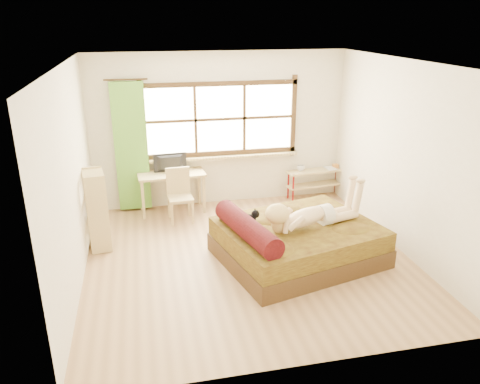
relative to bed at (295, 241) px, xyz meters
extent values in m
plane|color=#9E754C|center=(-0.64, 0.16, -0.28)|extent=(4.50, 4.50, 0.00)
plane|color=white|center=(-0.64, 0.16, 2.42)|extent=(4.50, 4.50, 0.00)
plane|color=silver|center=(-0.64, 2.41, 1.07)|extent=(4.50, 0.00, 4.50)
plane|color=silver|center=(-0.64, -2.09, 1.07)|extent=(4.50, 0.00, 4.50)
plane|color=silver|center=(-2.89, 0.16, 1.07)|extent=(0.00, 4.50, 4.50)
plane|color=silver|center=(1.61, 0.16, 1.07)|extent=(0.00, 4.50, 4.50)
cube|color=#FFEDBF|center=(-0.64, 2.41, 1.27)|extent=(2.60, 0.01, 1.30)
cube|color=tan|center=(-0.64, 2.33, 0.60)|extent=(2.80, 0.16, 0.04)
cube|color=#448022|center=(-2.19, 2.29, 0.87)|extent=(0.55, 0.10, 2.20)
cube|color=#321C0F|center=(0.05, 0.01, -0.15)|extent=(2.43, 2.13, 0.26)
cube|color=#32190B|center=(0.05, 0.01, 0.11)|extent=(2.38, 2.09, 0.26)
cylinder|color=black|center=(-0.74, -0.19, 0.36)|extent=(0.63, 1.44, 0.29)
cube|color=tan|center=(-1.55, 2.11, 0.41)|extent=(1.17, 0.60, 0.04)
cube|color=tan|center=(-2.05, 1.87, 0.06)|extent=(0.05, 0.05, 0.68)
cube|color=tan|center=(-1.01, 1.94, 0.06)|extent=(0.05, 0.05, 0.68)
cube|color=tan|center=(-2.08, 2.29, 0.06)|extent=(0.05, 0.05, 0.68)
cube|color=tan|center=(-1.04, 2.36, 0.06)|extent=(0.05, 0.05, 0.68)
imported|color=black|center=(-1.55, 2.16, 0.59)|extent=(0.57, 0.11, 0.33)
cube|color=tan|center=(-1.45, 1.66, 0.13)|extent=(0.42, 0.42, 0.04)
cube|color=tan|center=(-1.46, 1.84, 0.38)|extent=(0.40, 0.06, 0.45)
cube|color=tan|center=(-1.61, 1.48, -0.08)|extent=(0.04, 0.04, 0.40)
cube|color=tan|center=(-1.27, 1.50, -0.08)|extent=(0.04, 0.04, 0.40)
cube|color=tan|center=(-1.63, 1.82, -0.08)|extent=(0.04, 0.04, 0.40)
cube|color=tan|center=(-1.29, 1.84, -0.08)|extent=(0.04, 0.04, 0.40)
cube|color=tan|center=(1.14, 2.23, 0.25)|extent=(1.12, 0.39, 0.04)
cube|color=tan|center=(1.14, 2.23, -0.03)|extent=(1.12, 0.39, 0.03)
cylinder|color=#6E090A|center=(0.65, 2.07, -0.01)|extent=(0.03, 0.03, 0.55)
cylinder|color=#6E090A|center=(1.65, 2.18, -0.01)|extent=(0.03, 0.03, 0.55)
cylinder|color=#6E090A|center=(0.63, 2.29, -0.01)|extent=(0.03, 0.03, 0.55)
cylinder|color=#6E090A|center=(1.62, 2.40, -0.01)|extent=(0.03, 0.03, 0.55)
cube|color=orange|center=(1.54, 2.28, 0.30)|extent=(0.10, 0.10, 0.07)
imported|color=gray|center=(0.84, 2.23, 0.32)|extent=(0.15, 0.15, 0.11)
imported|color=gray|center=(1.34, 2.23, 0.27)|extent=(0.20, 0.26, 0.02)
cube|color=tan|center=(-2.72, 0.98, -0.23)|extent=(0.36, 0.52, 0.03)
cube|color=tan|center=(-2.72, 0.98, 0.13)|extent=(0.36, 0.52, 0.03)
cube|color=tan|center=(-2.72, 0.98, 0.49)|extent=(0.36, 0.52, 0.03)
cube|color=tan|center=(-2.72, 0.98, 0.86)|extent=(0.36, 0.52, 0.03)
cube|color=tan|center=(-2.68, 0.74, 0.31)|extent=(0.29, 0.07, 1.17)
cube|color=tan|center=(-2.75, 1.22, 0.31)|extent=(0.29, 0.07, 1.17)
camera|label=1|loc=(-1.99, -5.59, 2.96)|focal=35.00mm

